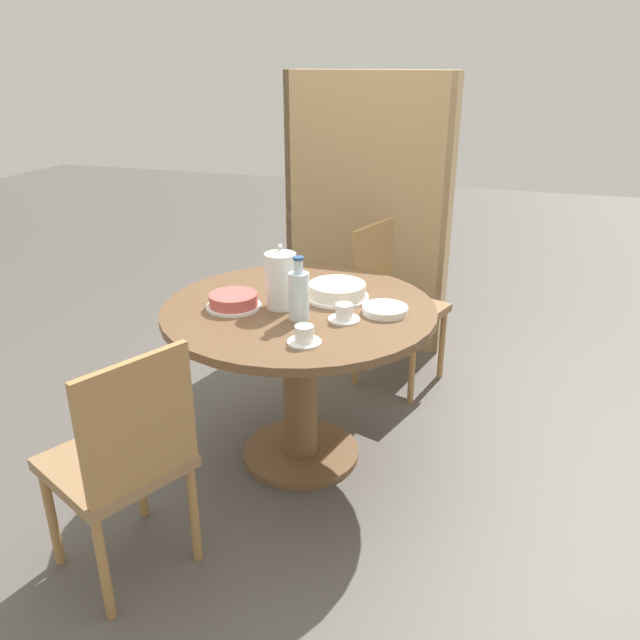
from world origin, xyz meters
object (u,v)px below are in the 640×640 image
Objects in this scene: cup_b at (344,314)px; coffee_pot at (281,279)px; water_bottle at (299,294)px; chair_a at (123,459)px; bookshelf at (368,218)px; cake_second at (233,301)px; cake_main at (337,291)px; cup_a at (282,275)px; chair_b at (392,300)px; cup_c at (304,336)px.

coffee_pot is at bearing 168.68° from cup_b.
coffee_pot is at bearing 139.19° from water_bottle.
bookshelf reaches higher than chair_a.
chair_a is 0.90m from water_bottle.
cake_second is at bearing 82.42° from bookshelf.
chair_a is at bearing 83.22° from bookshelf.
cake_main is 2.16× the size of cup_a.
coffee_pot is (0.26, 0.83, 0.40)m from chair_a.
cup_a is (-0.13, -1.13, -0.02)m from bookshelf.
cake_main is (0.20, 0.17, -0.09)m from coffee_pot.
cup_a and cup_b have the same top height.
cake_second is (-0.48, -1.00, 0.30)m from chair_b.
chair_a is 6.93× the size of cup_a.
cup_a is (0.14, 1.14, 0.30)m from chair_a.
coffee_pot reaches higher than cup_b.
bookshelf is 1.55m from water_bottle.
bookshelf is 1.29m from cake_main.
cake_main is at bearing 32.44° from cake_second.
cup_a is at bearing 119.59° from water_bottle.
bookshelf is at bearing 82.42° from cake_second.
water_bottle is 0.29m from cake_main.
coffee_pot is at bearing 89.42° from bookshelf.
cup_c is (0.33, -0.63, 0.00)m from cup_a.
chair_b is at bearing 72.40° from coffee_pot.
coffee_pot is 0.22m from cake_second.
cup_b is at bearing 1.71° from cake_second.
cup_b is (0.48, 0.01, -0.00)m from cake_second.
chair_a reaches higher than cup_c.
cup_b is (0.00, -0.98, 0.30)m from chair_b.
cup_a is 0.71m from cup_c.
water_bottle is at bearing -40.81° from coffee_pot.
chair_a reaches higher than cake_second.
cake_main is at bearing 92.06° from cup_c.
chair_b reaches higher than cake_second.
bookshelf is 1.78m from cup_c.
bookshelf is at bearing 46.13° from chair_b.
cake_main and cup_c have the same top height.
cup_a is 1.00× the size of cup_b.
bookshelf reaches higher than cake_second.
chair_a reaches higher than cup_b.
chair_b is 1.11m from water_bottle.
bookshelf is at bearing 89.42° from coffee_pot.
cup_b reaches higher than cake_second.
bookshelf is 12.92× the size of cup_c.
cup_c is (-0.08, -1.24, 0.30)m from chair_b.
coffee_pot is at bearing -179.54° from chair_b.
bookshelf is 1.14m from cup_a.
chair_a is 6.93× the size of cup_b.
cake_main is at bearing 98.13° from bookshelf.
cup_a is at bearing 110.78° from coffee_pot.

